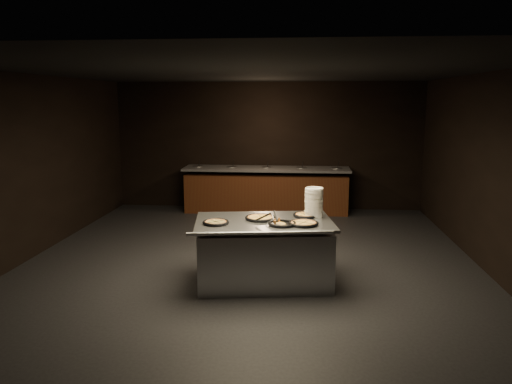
% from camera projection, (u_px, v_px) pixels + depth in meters
% --- Properties ---
extents(room, '(7.02, 8.02, 2.92)m').
position_uv_depth(room, '(250.00, 170.00, 7.55)').
color(room, black).
rests_on(room, ground).
extents(salad_bar, '(3.70, 0.83, 1.18)m').
position_uv_depth(salad_bar, '(266.00, 193.00, 11.22)').
color(salad_bar, '#4E2B12').
rests_on(salad_bar, ground).
extents(serving_counter, '(1.99, 1.44, 0.88)m').
position_uv_depth(serving_counter, '(264.00, 253.00, 6.84)').
color(serving_counter, '#B3B5BA').
rests_on(serving_counter, ground).
extents(plate_stack, '(0.25, 0.25, 0.41)m').
position_uv_depth(plate_stack, '(314.00, 202.00, 6.95)').
color(plate_stack, white).
rests_on(plate_stack, serving_counter).
extents(pan_veggie_whole, '(0.35, 0.35, 0.04)m').
position_uv_depth(pan_veggie_whole, '(216.00, 222.00, 6.58)').
color(pan_veggie_whole, black).
rests_on(pan_veggie_whole, serving_counter).
extents(pan_cheese_whole, '(0.42, 0.42, 0.04)m').
position_uv_depth(pan_cheese_whole, '(260.00, 218.00, 6.83)').
color(pan_cheese_whole, black).
rests_on(pan_cheese_whole, serving_counter).
extents(pan_cheese_slices_a, '(0.36, 0.36, 0.04)m').
position_uv_depth(pan_cheese_slices_a, '(306.00, 215.00, 6.99)').
color(pan_cheese_slices_a, black).
rests_on(pan_cheese_slices_a, serving_counter).
extents(pan_cheese_slices_b, '(0.37, 0.37, 0.04)m').
position_uv_depth(pan_cheese_slices_b, '(282.00, 224.00, 6.51)').
color(pan_cheese_slices_b, black).
rests_on(pan_cheese_slices_b, serving_counter).
extents(pan_veggie_slices, '(0.40, 0.40, 0.04)m').
position_uv_depth(pan_veggie_slices, '(303.00, 223.00, 6.53)').
color(pan_veggie_slices, black).
rests_on(pan_veggie_slices, serving_counter).
extents(server_left, '(0.16, 0.30, 0.15)m').
position_uv_depth(server_left, '(274.00, 217.00, 6.66)').
color(server_left, '#B3B5BA').
rests_on(server_left, serving_counter).
extents(server_right, '(0.34, 0.13, 0.16)m').
position_uv_depth(server_right, '(267.00, 219.00, 6.51)').
color(server_right, '#B3B5BA').
rests_on(server_right, serving_counter).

